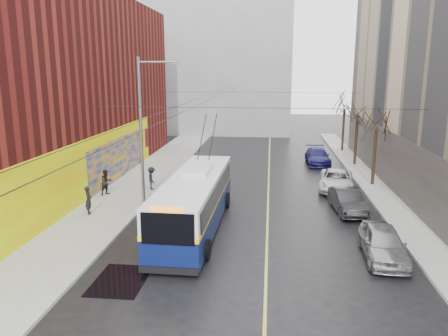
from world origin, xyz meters
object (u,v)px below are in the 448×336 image
at_px(tree_near, 377,118).
at_px(pedestrian_b, 106,182).
at_px(tree_far, 345,102).
at_px(following_car, 197,167).
at_px(parked_car_d, 318,156).
at_px(tree_mid, 358,106).
at_px(trolleybus, 195,201).
at_px(parked_car_b, 347,201).
at_px(streetlight_pole, 143,127).
at_px(pedestrian_a, 89,200).
at_px(parked_car_c, 336,180).
at_px(pedestrian_c, 152,178).
at_px(parked_car_a, 383,243).

xyz_separation_m(tree_near, pedestrian_b, (-18.16, -4.76, -3.97)).
xyz_separation_m(tree_far, following_car, (-13.17, -12.46, -4.41)).
bearing_deg(following_car, parked_car_d, 20.75).
bearing_deg(pedestrian_b, tree_far, -12.18).
bearing_deg(pedestrian_b, parked_car_d, -19.23).
distance_m(tree_mid, trolleybus, 20.80).
height_order(trolleybus, parked_car_b, trolleybus).
xyz_separation_m(streetlight_pole, parked_car_d, (11.94, 13.31, -4.14)).
bearing_deg(parked_car_d, parked_car_b, -89.41).
height_order(trolleybus, pedestrian_a, trolleybus).
xyz_separation_m(parked_car_c, pedestrian_c, (-12.77, -1.80, 0.26)).
relative_size(parked_car_d, pedestrian_a, 3.00).
bearing_deg(tree_mid, tree_far, 90.00).
bearing_deg(following_car, parked_car_a, -62.53).
xyz_separation_m(parked_car_d, following_car, (-9.97, -5.76, 0.03)).
height_order(tree_near, pedestrian_b, tree_near).
distance_m(parked_car_b, pedestrian_c, 13.13).
bearing_deg(parked_car_c, following_car, 172.97).
bearing_deg(tree_mid, following_car, -157.50).
relative_size(tree_far, parked_car_a, 1.53).
bearing_deg(parked_car_d, tree_near, -67.29).
relative_size(streetlight_pole, following_car, 2.09).
bearing_deg(tree_near, streetlight_pole, -158.38).
height_order(trolleybus, pedestrian_c, trolleybus).
height_order(parked_car_d, pedestrian_a, pedestrian_a).
xyz_separation_m(tree_far, parked_car_c, (-2.78, -15.32, -4.46)).
bearing_deg(trolleybus, tree_mid, 57.49).
relative_size(parked_car_d, pedestrian_b, 2.87).
height_order(parked_car_b, pedestrian_a, pedestrian_a).
distance_m(pedestrian_a, pedestrian_c, 6.02).
xyz_separation_m(tree_near, parked_car_d, (-3.20, 7.31, -4.27)).
relative_size(tree_far, pedestrian_a, 4.03).
xyz_separation_m(parked_car_d, pedestrian_c, (-12.35, -10.42, 0.23)).
bearing_deg(trolleybus, following_car, 100.17).
bearing_deg(trolleybus, tree_near, 42.68).
relative_size(tree_mid, parked_car_b, 1.59).
distance_m(streetlight_pole, tree_mid, 19.96).
bearing_deg(tree_near, pedestrian_c, -168.68).
relative_size(tree_mid, parked_car_a, 1.55).
xyz_separation_m(parked_car_b, pedestrian_c, (-12.72, 3.26, 0.24)).
bearing_deg(pedestrian_a, trolleybus, -119.26).
height_order(parked_car_c, pedestrian_a, pedestrian_a).
xyz_separation_m(parked_car_b, pedestrian_a, (-14.88, -2.36, 0.27)).
xyz_separation_m(streetlight_pole, tree_mid, (15.14, 13.00, 0.41)).
height_order(following_car, pedestrian_a, pedestrian_a).
relative_size(tree_far, parked_car_c, 1.34).
xyz_separation_m(streetlight_pole, parked_car_a, (12.76, -6.91, -4.11)).
xyz_separation_m(parked_car_d, pedestrian_a, (-14.51, -16.03, 0.26)).
bearing_deg(parked_car_d, pedestrian_b, -142.07).
bearing_deg(parked_car_d, tree_mid, -6.41).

